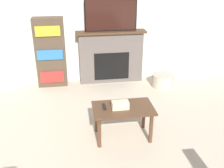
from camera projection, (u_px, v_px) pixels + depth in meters
wall_back at (90, 13)px, 4.96m from camera, size 6.08×0.06×2.70m
fireplace at (111, 56)px, 5.22m from camera, size 1.35×0.28×1.04m
tv at (111, 15)px, 4.87m from camera, size 0.98×0.03×0.61m
coffee_table at (123, 112)px, 3.47m from camera, size 0.80×0.48×0.46m
tissue_box at (120, 105)px, 3.40m from camera, size 0.22×0.12×0.10m
remote_control at (105, 107)px, 3.43m from camera, size 0.04×0.15×0.02m
bookshelf at (50, 53)px, 4.98m from camera, size 0.56×0.29×1.32m
storage_basket at (163, 80)px, 5.13m from camera, size 0.43×0.43×0.25m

